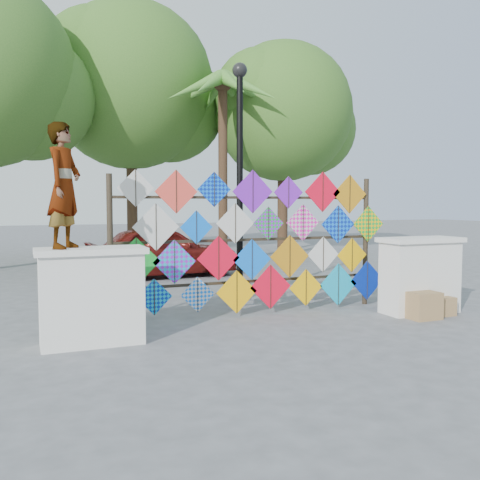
# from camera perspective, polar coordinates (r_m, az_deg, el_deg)

# --- Properties ---
(ground) EXTENTS (80.00, 80.00, 0.00)m
(ground) POSITION_cam_1_polar(r_m,az_deg,el_deg) (8.36, 3.30, -8.89)
(ground) COLOR gray
(ground) RESTS_ON ground
(parapet_left) EXTENTS (1.40, 0.65, 1.28)m
(parapet_left) POSITION_cam_1_polar(r_m,az_deg,el_deg) (7.30, -15.54, -5.72)
(parapet_left) COLOR white
(parapet_left) RESTS_ON ground
(parapet_right) EXTENTS (1.40, 0.65, 1.28)m
(parapet_right) POSITION_cam_1_polar(r_m,az_deg,el_deg) (9.56, 18.64, -3.51)
(parapet_right) COLOR white
(parapet_right) RESTS_ON ground
(kite_rack) EXTENTS (4.95, 0.24, 2.41)m
(kite_rack) POSITION_cam_1_polar(r_m,az_deg,el_deg) (8.89, 1.96, -0.28)
(kite_rack) COLOR #2C2318
(kite_rack) RESTS_ON ground
(tree_mid) EXTENTS (6.30, 5.60, 8.61)m
(tree_mid) POSITION_cam_1_polar(r_m,az_deg,el_deg) (19.14, -11.29, 15.71)
(tree_mid) COLOR #4A2C1F
(tree_mid) RESTS_ON ground
(tree_east) EXTENTS (5.40, 4.80, 7.42)m
(tree_east) POSITION_cam_1_polar(r_m,az_deg,el_deg) (19.21, 4.83, 13.34)
(tree_east) COLOR #4A2C1F
(tree_east) RESTS_ON ground
(palm_tree) EXTENTS (3.62, 3.62, 5.83)m
(palm_tree) POSITION_cam_1_polar(r_m,az_deg,el_deg) (16.67, -1.86, 14.67)
(palm_tree) COLOR #4A2C1F
(palm_tree) RESTS_ON ground
(vendor_woman) EXTENTS (0.64, 0.70, 1.60)m
(vendor_woman) POSITION_cam_1_polar(r_m,az_deg,el_deg) (7.17, -18.26, 5.54)
(vendor_woman) COLOR #99999E
(vendor_woman) RESTS_ON parapet_left
(sedan) EXTENTS (3.89, 1.76, 1.29)m
(sedan) POSITION_cam_1_polar(r_m,az_deg,el_deg) (13.55, -8.27, -1.19)
(sedan) COLOR #601410
(sedan) RESTS_ON ground
(lamppost) EXTENTS (0.28, 0.28, 4.46)m
(lamppost) POSITION_cam_1_polar(r_m,az_deg,el_deg) (10.14, -0.03, 8.68)
(lamppost) COLOR black
(lamppost) RESTS_ON ground
(cardboard_box_near) EXTENTS (0.49, 0.43, 0.43)m
(cardboard_box_near) POSITION_cam_1_polar(r_m,az_deg,el_deg) (9.15, 18.87, -6.59)
(cardboard_box_near) COLOR #9B804B
(cardboard_box_near) RESTS_ON ground
(cardboard_box_far) EXTENTS (0.36, 0.34, 0.31)m
(cardboard_box_far) POSITION_cam_1_polar(r_m,az_deg,el_deg) (9.53, 20.67, -6.60)
(cardboard_box_far) COLOR #9B804B
(cardboard_box_far) RESTS_ON ground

